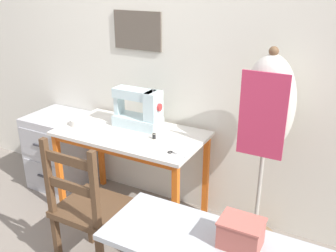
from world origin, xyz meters
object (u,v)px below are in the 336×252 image
storage_box (241,233)px  scissors (174,153)px  fabric_bowl (78,122)px  filing_cabinet (60,150)px  thread_spool_near_machine (154,136)px  wooden_chair (89,209)px  sewing_machine (140,110)px  dress_form (267,114)px

storage_box → scissors: bearing=131.2°
storage_box → fabric_bowl: bearing=150.6°
filing_cabinet → thread_spool_near_machine: bearing=-7.0°
thread_spool_near_machine → storage_box: 1.31m
thread_spool_near_machine → wooden_chair: wooden_chair is taller
sewing_machine → scissors: (0.43, -0.28, -0.14)m
thread_spool_near_machine → fabric_bowl: bearing=-176.2°
scissors → sewing_machine: bearing=147.1°
filing_cabinet → fabric_bowl: bearing=-22.9°
sewing_machine → filing_cabinet: (-0.85, -0.01, -0.52)m
scissors → filing_cabinet: 1.37m
wooden_chair → storage_box: (1.04, -0.33, 0.43)m
dress_form → thread_spool_near_machine: bearing=-166.7°
dress_form → wooden_chair: bearing=-138.1°
dress_form → storage_box: bearing=-80.2°
wooden_chair → filing_cabinet: bearing=142.1°
sewing_machine → filing_cabinet: size_ratio=0.57×
thread_spool_near_machine → wooden_chair: size_ratio=0.05×
filing_cabinet → sewing_machine: bearing=0.9°
dress_form → storage_box: dress_form is taller
thread_spool_near_machine → sewing_machine: bearing=144.9°
sewing_machine → thread_spool_near_machine: 0.27m
sewing_machine → storage_box: (1.12, -1.06, 0.03)m
sewing_machine → thread_spool_near_machine: bearing=-35.1°
sewing_machine → thread_spool_near_machine: size_ratio=8.85×
filing_cabinet → storage_box: 2.30m
filing_cabinet → scissors: bearing=-11.8°
storage_box → dress_form: bearing=99.8°
fabric_bowl → sewing_machine: bearing=22.6°
scissors → wooden_chair: wooden_chair is taller
fabric_bowl → storage_box: size_ratio=0.78×
thread_spool_near_machine → dress_form: 0.78m
fabric_bowl → thread_spool_near_machine: (0.65, 0.04, -0.00)m
fabric_bowl → dress_form: bearing=8.9°
sewing_machine → dress_form: 0.94m
thread_spool_near_machine → wooden_chair: (-0.12, -0.59, -0.29)m
fabric_bowl → scissors: (0.88, -0.10, -0.02)m
scissors → thread_spool_near_machine: (-0.23, 0.14, 0.02)m
filing_cabinet → storage_box: bearing=-28.1°
wooden_chair → fabric_bowl: bearing=133.4°
fabric_bowl → scissors: fabric_bowl is taller
fabric_bowl → wooden_chair: size_ratio=0.14×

